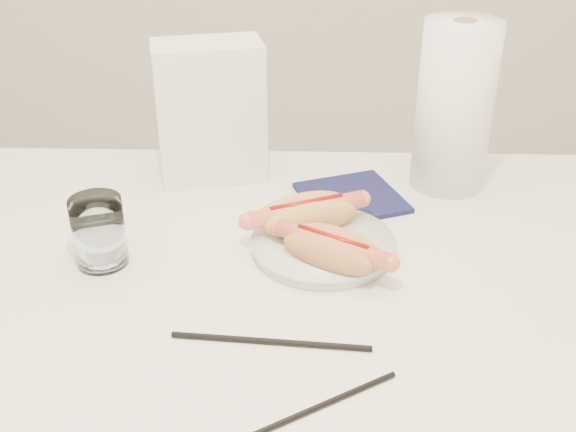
{
  "coord_description": "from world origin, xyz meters",
  "views": [
    {
      "loc": [
        0.06,
        -0.82,
        1.3
      ],
      "look_at": [
        0.03,
        0.03,
        0.82
      ],
      "focal_mm": 44.22,
      "sensor_mm": 36.0,
      "label": 1
    }
  ],
  "objects_px": {
    "paper_towel_roll": "(455,107)",
    "plate": "(323,247)",
    "napkin_box": "(210,112)",
    "hotdog_left": "(306,214)",
    "table": "(266,305)",
    "hotdog_right": "(333,249)",
    "water_glass": "(99,232)"
  },
  "relations": [
    {
      "from": "water_glass",
      "to": "napkin_box",
      "type": "distance_m",
      "value": 0.31
    },
    {
      "from": "table",
      "to": "paper_towel_roll",
      "type": "height_order",
      "value": "paper_towel_roll"
    },
    {
      "from": "plate",
      "to": "napkin_box",
      "type": "relative_size",
      "value": 0.85
    },
    {
      "from": "hotdog_right",
      "to": "paper_towel_roll",
      "type": "height_order",
      "value": "paper_towel_roll"
    },
    {
      "from": "plate",
      "to": "water_glass",
      "type": "distance_m",
      "value": 0.32
    },
    {
      "from": "plate",
      "to": "hotdog_left",
      "type": "xyz_separation_m",
      "value": [
        -0.02,
        0.04,
        0.03
      ]
    },
    {
      "from": "plate",
      "to": "paper_towel_roll",
      "type": "bearing_deg",
      "value": 46.67
    },
    {
      "from": "hotdog_left",
      "to": "napkin_box",
      "type": "relative_size",
      "value": 0.75
    },
    {
      "from": "napkin_box",
      "to": "paper_towel_roll",
      "type": "relative_size",
      "value": 0.85
    },
    {
      "from": "napkin_box",
      "to": "hotdog_left",
      "type": "bearing_deg",
      "value": -64.88
    },
    {
      "from": "plate",
      "to": "water_glass",
      "type": "bearing_deg",
      "value": -173.28
    },
    {
      "from": "napkin_box",
      "to": "hotdog_right",
      "type": "bearing_deg",
      "value": -69.48
    },
    {
      "from": "hotdog_left",
      "to": "hotdog_right",
      "type": "distance_m",
      "value": 0.1
    },
    {
      "from": "plate",
      "to": "hotdog_left",
      "type": "distance_m",
      "value": 0.06
    },
    {
      "from": "table",
      "to": "plate",
      "type": "relative_size",
      "value": 5.96
    },
    {
      "from": "table",
      "to": "hotdog_left",
      "type": "bearing_deg",
      "value": 58.3
    },
    {
      "from": "table",
      "to": "plate",
      "type": "xyz_separation_m",
      "value": [
        0.08,
        0.05,
        0.07
      ]
    },
    {
      "from": "water_glass",
      "to": "hotdog_left",
      "type": "bearing_deg",
      "value": 14.71
    },
    {
      "from": "plate",
      "to": "hotdog_right",
      "type": "distance_m",
      "value": 0.06
    },
    {
      "from": "table",
      "to": "napkin_box",
      "type": "xyz_separation_m",
      "value": [
        -0.11,
        0.29,
        0.18
      ]
    },
    {
      "from": "paper_towel_roll",
      "to": "plate",
      "type": "bearing_deg",
      "value": -133.33
    },
    {
      "from": "table",
      "to": "napkin_box",
      "type": "distance_m",
      "value": 0.36
    },
    {
      "from": "table",
      "to": "hotdog_left",
      "type": "relative_size",
      "value": 6.77
    },
    {
      "from": "hotdog_left",
      "to": "paper_towel_roll",
      "type": "bearing_deg",
      "value": 14.78
    },
    {
      "from": "water_glass",
      "to": "paper_towel_roll",
      "type": "relative_size",
      "value": 0.36
    },
    {
      "from": "hotdog_right",
      "to": "napkin_box",
      "type": "relative_size",
      "value": 0.68
    },
    {
      "from": "paper_towel_roll",
      "to": "napkin_box",
      "type": "bearing_deg",
      "value": 177.44
    },
    {
      "from": "hotdog_left",
      "to": "napkin_box",
      "type": "distance_m",
      "value": 0.27
    },
    {
      "from": "water_glass",
      "to": "paper_towel_roll",
      "type": "xyz_separation_m",
      "value": [
        0.52,
        0.26,
        0.09
      ]
    },
    {
      "from": "hotdog_left",
      "to": "water_glass",
      "type": "bearing_deg",
      "value": 171.26
    },
    {
      "from": "hotdog_right",
      "to": "plate",
      "type": "bearing_deg",
      "value": 132.79
    },
    {
      "from": "table",
      "to": "plate",
      "type": "distance_m",
      "value": 0.12
    }
  ]
}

